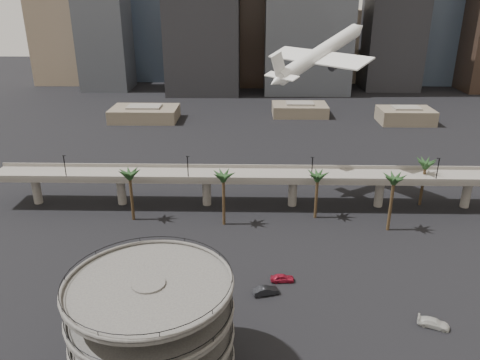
{
  "coord_description": "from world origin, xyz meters",
  "views": [
    {
      "loc": [
        -0.08,
        -54.67,
        51.1
      ],
      "look_at": [
        -1.87,
        28.0,
        17.77
      ],
      "focal_mm": 35.0,
      "sensor_mm": 36.0,
      "label": 1
    }
  ],
  "objects_px": {
    "airborne_jet": "(319,54)",
    "car_a": "(282,278)",
    "parking_ramp": "(152,323)",
    "car_b": "(266,291)",
    "car_c": "(434,323)",
    "overpass": "(250,178)"
  },
  "relations": [
    {
      "from": "airborne_jet",
      "to": "car_a",
      "type": "xyz_separation_m",
      "value": [
        -11.43,
        -49.37,
        -35.37
      ]
    },
    {
      "from": "parking_ramp",
      "to": "car_a",
      "type": "distance_m",
      "value": 32.6
    },
    {
      "from": "airborne_jet",
      "to": "car_a",
      "type": "bearing_deg",
      "value": -142.5
    },
    {
      "from": "overpass",
      "to": "car_a",
      "type": "bearing_deg",
      "value": -79.57
    },
    {
      "from": "overpass",
      "to": "car_b",
      "type": "height_order",
      "value": "overpass"
    },
    {
      "from": "car_b",
      "to": "car_c",
      "type": "bearing_deg",
      "value": -122.77
    },
    {
      "from": "overpass",
      "to": "car_a",
      "type": "height_order",
      "value": "overpass"
    },
    {
      "from": "parking_ramp",
      "to": "car_c",
      "type": "height_order",
      "value": "parking_ramp"
    },
    {
      "from": "parking_ramp",
      "to": "airborne_jet",
      "type": "xyz_separation_m",
      "value": [
        30.75,
        74.0,
        26.29
      ]
    },
    {
      "from": "parking_ramp",
      "to": "car_b",
      "type": "relative_size",
      "value": 4.63
    },
    {
      "from": "airborne_jet",
      "to": "car_b",
      "type": "bearing_deg",
      "value": -144.81
    },
    {
      "from": "overpass",
      "to": "parking_ramp",
      "type": "bearing_deg",
      "value": -102.43
    },
    {
      "from": "parking_ramp",
      "to": "car_b",
      "type": "height_order",
      "value": "parking_ramp"
    },
    {
      "from": "overpass",
      "to": "car_b",
      "type": "relative_size",
      "value": 27.13
    },
    {
      "from": "parking_ramp",
      "to": "overpass",
      "type": "xyz_separation_m",
      "value": [
        13.0,
        59.0,
        -2.5
      ]
    },
    {
      "from": "overpass",
      "to": "airborne_jet",
      "type": "distance_m",
      "value": 37.0
    },
    {
      "from": "airborne_jet",
      "to": "car_c",
      "type": "relative_size",
      "value": 5.79
    },
    {
      "from": "car_a",
      "to": "car_b",
      "type": "bearing_deg",
      "value": 137.82
    },
    {
      "from": "car_a",
      "to": "parking_ramp",
      "type": "bearing_deg",
      "value": 137.86
    },
    {
      "from": "parking_ramp",
      "to": "overpass",
      "type": "distance_m",
      "value": 60.46
    },
    {
      "from": "overpass",
      "to": "car_c",
      "type": "distance_m",
      "value": 56.11
    },
    {
      "from": "car_b",
      "to": "parking_ramp",
      "type": "bearing_deg",
      "value": 125.97
    }
  ]
}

